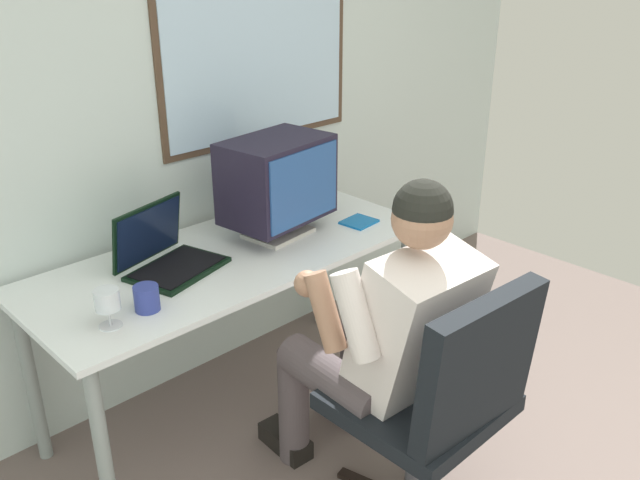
% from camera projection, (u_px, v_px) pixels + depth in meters
% --- Properties ---
extents(wall_rear, '(5.01, 0.08, 2.52)m').
position_uv_depth(wall_rear, '(150.00, 110.00, 2.72)').
color(wall_rear, silver).
rests_on(wall_rear, ground).
extents(desk, '(1.66, 0.70, 0.75)m').
position_uv_depth(desk, '(233.00, 272.00, 2.74)').
color(desk, gray).
rests_on(desk, ground).
extents(office_chair, '(0.56, 0.59, 0.96)m').
position_uv_depth(office_chair, '(443.00, 393.00, 2.17)').
color(office_chair, black).
rests_on(office_chair, ground).
extents(person_seated, '(0.54, 0.81, 1.25)m').
position_uv_depth(person_seated, '(384.00, 333.00, 2.32)').
color(person_seated, '#4D4346').
rests_on(person_seated, ground).
extents(crt_monitor, '(0.47, 0.35, 0.42)m').
position_uv_depth(crt_monitor, '(277.00, 180.00, 2.78)').
color(crt_monitor, beige).
rests_on(crt_monitor, desk).
extents(laptop, '(0.41, 0.37, 0.25)m').
position_uv_depth(laptop, '(164.00, 252.00, 2.56)').
color(laptop, black).
rests_on(laptop, desk).
extents(wine_glass, '(0.08, 0.08, 0.13)m').
position_uv_depth(wine_glass, '(107.00, 302.00, 2.15)').
color(wine_glass, silver).
rests_on(wine_glass, desk).
extents(desk_speaker, '(0.07, 0.07, 0.20)m').
position_uv_depth(desk_speaker, '(311.00, 188.00, 3.12)').
color(desk_speaker, black).
rests_on(desk_speaker, desk).
extents(cd_case, '(0.15, 0.14, 0.01)m').
position_uv_depth(cd_case, '(359.00, 222.00, 2.99)').
color(cd_case, '#0F65B5').
rests_on(cd_case, desk).
extents(coffee_mug, '(0.09, 0.09, 0.09)m').
position_uv_depth(coffee_mug, '(147.00, 298.00, 2.27)').
color(coffee_mug, '#2E3B8F').
rests_on(coffee_mug, desk).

